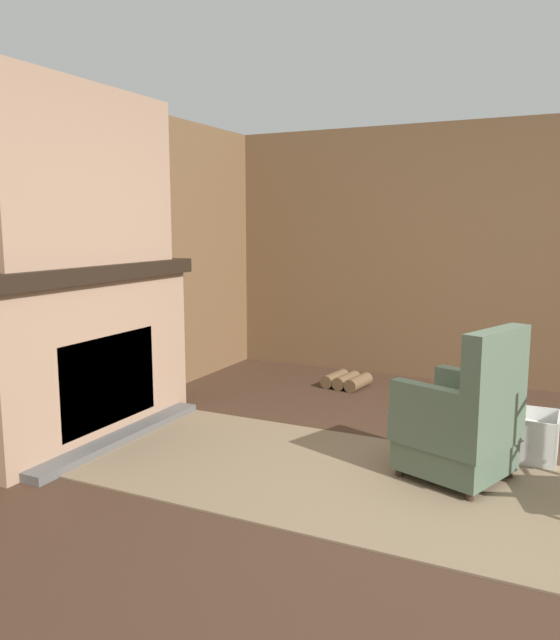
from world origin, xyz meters
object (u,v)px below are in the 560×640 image
Objects in this scene: laundry_basket at (523,435)px; oil_lamp_vase at (32,254)px; firewood_stack at (347,380)px; decorative_plate_on_mantel at (68,246)px; storage_case at (130,252)px; armchair at (463,423)px.

oil_lamp_vase reaches higher than laundry_basket.
oil_lamp_vase is (-2.95, -1.33, 1.20)m from laundry_basket.
decorative_plate_on_mantel is (-1.30, -2.19, 1.33)m from firewood_stack.
laundry_basket reaches higher than firewood_stack.
oil_lamp_vase is 1.18× the size of storage_case.
oil_lamp_vase is 0.98m from storage_case.
storage_case is (-2.65, 0.21, 0.97)m from armchair.
storage_case reaches higher than armchair.
storage_case is at bearing 88.19° from decorative_plate_on_mantel.
storage_case is (0.00, 0.98, -0.03)m from oil_lamp_vase.
storage_case is at bearing -129.49° from firewood_stack.
decorative_plate_on_mantel reaches higher than storage_case.
decorative_plate_on_mantel is (-2.67, -0.42, 1.03)m from armchair.
firewood_stack is (-1.37, 1.76, -0.30)m from armchair.
decorative_plate_on_mantel reaches higher than armchair.
laundry_basket is 3.45m from oil_lamp_vase.
storage_case is (-2.95, -0.35, 1.17)m from laundry_basket.
laundry_basket is 1.99× the size of storage_case.
armchair is 3.50× the size of decorative_plate_on_mantel.
firewood_stack is 2.37m from storage_case.
decorative_plate_on_mantel reaches higher than oil_lamp_vase.
laundry_basket is 1.60× the size of decorative_plate_on_mantel.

